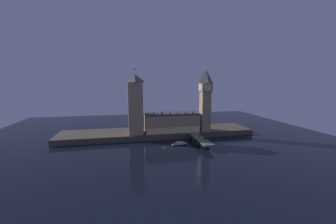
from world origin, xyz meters
name	(u,v)px	position (x,y,z in m)	size (l,w,h in m)	color
ground_plane	(164,145)	(0.00, 0.00, 0.00)	(400.00, 400.00, 0.00)	black
embankment	(158,133)	(0.00, 39.00, 3.01)	(220.00, 42.00, 6.02)	#4C4438
parliament_hall	(172,122)	(14.94, 31.14, 16.64)	(60.26, 21.66, 25.47)	tan
clock_tower	(205,98)	(53.06, 26.72, 43.85)	(12.81, 12.92, 71.54)	tan
victoria_tower	(135,104)	(-25.68, 29.21, 38.24)	(15.73, 15.73, 70.14)	tan
bridge	(201,140)	(36.36, -5.00, 4.43)	(10.06, 46.00, 6.35)	#476656
car_northbound_lead	(196,136)	(34.14, 3.16, 7.06)	(1.85, 4.17, 1.52)	white
car_southbound_lead	(205,139)	(38.57, -9.78, 7.09)	(1.88, 4.22, 1.57)	red
car_southbound_trail	(201,136)	(38.57, 0.87, 7.02)	(2.08, 4.53, 1.42)	black
pedestrian_near_rail	(202,142)	(31.93, -19.78, 7.35)	(0.38, 0.38, 1.86)	black
pedestrian_mid_walk	(206,138)	(40.78, -6.67, 7.19)	(0.38, 0.38, 1.60)	black
street_lamp_near	(202,139)	(31.53, -19.72, 10.11)	(1.34, 0.60, 6.00)	#2D3333
street_lamp_far	(191,131)	(31.53, 9.72, 10.42)	(1.34, 0.60, 6.50)	#2D3333
boat_upstream	(180,144)	(15.16, -2.74, 1.24)	(17.55, 5.74, 3.38)	#B2A893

